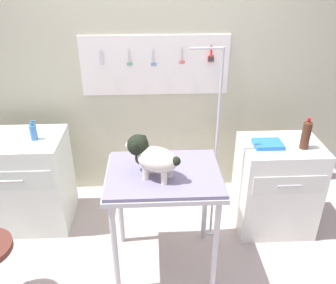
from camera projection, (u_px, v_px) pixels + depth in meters
name	position (u px, v px, depth m)	size (l,w,h in m)	color
ground	(156.00, 275.00, 2.87)	(4.40, 4.00, 0.04)	#B1A19C
rear_wall_panel	(152.00, 86.00, 3.45)	(4.00, 0.11, 2.30)	beige
grooming_table	(164.00, 184.00, 2.60)	(0.85, 0.65, 0.89)	#B7B7BC
grooming_arm	(215.00, 157.00, 2.92)	(0.30, 0.11, 1.71)	#B7B7BC
dog	(152.00, 156.00, 2.43)	(0.41, 0.31, 0.30)	silver
counter_left	(24.00, 181.00, 3.24)	(0.80, 0.58, 0.89)	silver
cabinet_right	(276.00, 186.00, 3.20)	(0.68, 0.54, 0.86)	silver
spray_bottle_short	(34.00, 132.00, 2.99)	(0.06, 0.06, 0.18)	#3C73C0
soda_bottle	(306.00, 135.00, 2.87)	(0.07, 0.07, 0.27)	#462616
supply_tray	(268.00, 144.00, 2.96)	(0.24, 0.18, 0.04)	blue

